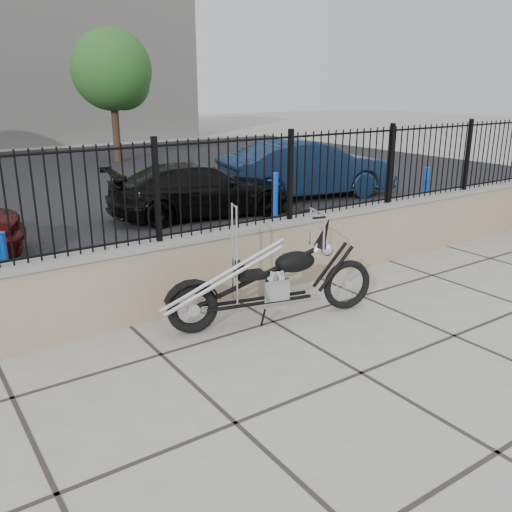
{
  "coord_description": "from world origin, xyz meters",
  "views": [
    {
      "loc": [
        -3.61,
        -3.4,
        2.77
      ],
      "look_at": [
        -0.02,
        1.85,
        0.76
      ],
      "focal_mm": 38.0,
      "sensor_mm": 36.0,
      "label": 1
    }
  ],
  "objects": [
    {
      "name": "parking_lot",
      "position": [
        0.0,
        12.5,
        0.0
      ],
      "size": [
        30.0,
        30.0,
        0.0
      ],
      "primitive_type": "plane",
      "color": "black",
      "rests_on": "ground"
    },
    {
      "name": "car_black",
      "position": [
        2.01,
        6.97,
        0.58
      ],
      "size": [
        4.22,
        2.21,
        1.17
      ],
      "primitive_type": "imported",
      "rotation": [
        0.0,
        0.0,
        1.42
      ],
      "color": "black",
      "rests_on": "parking_lot"
    },
    {
      "name": "bollard_a",
      "position": [
        -2.51,
        4.17,
        0.46
      ],
      "size": [
        0.14,
        0.14,
        0.93
      ],
      "primitive_type": "cylinder",
      "rotation": [
        0.0,
        0.0,
        0.27
      ],
      "color": "blue",
      "rests_on": "ground_plane"
    },
    {
      "name": "car_blue",
      "position": [
        5.27,
        7.28,
        0.74
      ],
      "size": [
        4.69,
        2.43,
        1.47
      ],
      "primitive_type": "imported",
      "rotation": [
        0.0,
        0.0,
        1.37
      ],
      "color": "#10203B",
      "rests_on": "parking_lot"
    },
    {
      "name": "tree_right",
      "position": [
        3.77,
        16.67,
        3.43
      ],
      "size": [
        2.9,
        2.9,
        4.9
      ],
      "rotation": [
        0.0,
        0.0,
        -0.15
      ],
      "color": "#382619",
      "rests_on": "ground_plane"
    },
    {
      "name": "iron_fence",
      "position": [
        0.0,
        2.5,
        1.56
      ],
      "size": [
        14.0,
        0.08,
        1.2
      ],
      "primitive_type": "cube",
      "color": "black",
      "rests_on": "retaining_wall"
    },
    {
      "name": "bollard_c",
      "position": [
        6.47,
        4.49,
        0.5
      ],
      "size": [
        0.13,
        0.13,
        1.01
      ],
      "primitive_type": "cylinder",
      "rotation": [
        0.0,
        0.0,
        0.08
      ],
      "color": "blue",
      "rests_on": "ground_plane"
    },
    {
      "name": "ground_plane",
      "position": [
        0.0,
        0.0,
        0.0
      ],
      "size": [
        90.0,
        90.0,
        0.0
      ],
      "primitive_type": "plane",
      "color": "#99968E",
      "rests_on": "ground"
    },
    {
      "name": "chopper_motorcycle",
      "position": [
        -0.02,
        1.55,
        0.76
      ],
      "size": [
        2.56,
        1.04,
        1.52
      ],
      "primitive_type": null,
      "rotation": [
        0.0,
        0.0,
        -0.24
      ],
      "color": "black",
      "rests_on": "ground_plane"
    },
    {
      "name": "bollard_b",
      "position": [
        2.75,
        5.23,
        0.56
      ],
      "size": [
        0.15,
        0.15,
        1.11
      ],
      "primitive_type": "cylinder",
      "rotation": [
        0.0,
        0.0,
        0.13
      ],
      "color": "#0C25B5",
      "rests_on": "ground_plane"
    },
    {
      "name": "retaining_wall",
      "position": [
        0.0,
        2.5,
        0.48
      ],
      "size": [
        14.0,
        0.36,
        0.96
      ],
      "primitive_type": "cube",
      "color": "gray",
      "rests_on": "ground_plane"
    }
  ]
}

